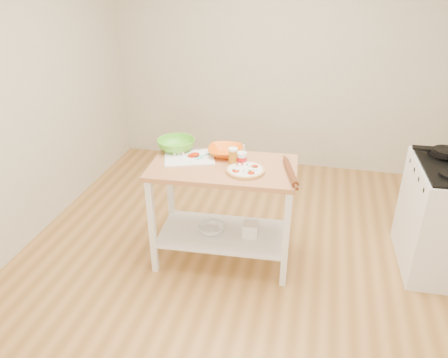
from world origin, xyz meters
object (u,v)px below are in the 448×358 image
at_px(shelf_bin, 250,230).
at_px(pizza, 245,170).
at_px(shelf_glass_bowl, 212,229).
at_px(beer_pint, 233,157).
at_px(spatula, 203,156).
at_px(cutting_board, 189,157).
at_px(orange_bowl, 226,151).
at_px(rolling_pin, 290,172).
at_px(yogurt_tub, 242,158).
at_px(green_bowl, 176,145).
at_px(prep_island, 223,193).
at_px(knife, 183,150).
at_px(skillet, 446,153).

bearing_deg(shelf_bin, pizza, -116.57).
bearing_deg(shelf_glass_bowl, beer_pint, 13.24).
xyz_separation_m(spatula, shelf_bin, (0.43, -0.09, -0.60)).
xyz_separation_m(cutting_board, orange_bowl, (0.28, 0.13, 0.03)).
relative_size(orange_bowl, rolling_pin, 0.70).
relative_size(beer_pint, shelf_bin, 1.19).
bearing_deg(yogurt_tub, cutting_board, 178.75).
height_order(beer_pint, rolling_pin, beer_pint).
bearing_deg(green_bowl, spatula, -21.77).
distance_m(cutting_board, rolling_pin, 0.84).
relative_size(prep_island, knife, 4.92).
xyz_separation_m(skillet, green_bowl, (-2.18, -0.28, -0.03)).
bearing_deg(beer_pint, yogurt_tub, 27.16).
height_order(spatula, yogurt_tub, yogurt_tub).
distance_m(skillet, shelf_bin, 1.69).
xyz_separation_m(skillet, shelf_glass_bowl, (-1.82, -0.50, -0.68)).
height_order(knife, beer_pint, beer_pint).
bearing_deg(skillet, prep_island, -155.27).
bearing_deg(rolling_pin, yogurt_tub, 164.64).
relative_size(prep_island, cutting_board, 2.51).
relative_size(skillet, orange_bowl, 1.30).
xyz_separation_m(pizza, shelf_glass_bowl, (-0.29, 0.06, -0.62)).
distance_m(skillet, cutting_board, 2.07).
distance_m(orange_bowl, rolling_pin, 0.61).
bearing_deg(shelf_bin, beer_pint, 174.16).
height_order(cutting_board, green_bowl, green_bowl).
bearing_deg(orange_bowl, cutting_board, -155.15).
distance_m(spatula, rolling_pin, 0.74).
relative_size(cutting_board, shelf_bin, 3.95).
height_order(knife, green_bowl, green_bowl).
relative_size(cutting_board, rolling_pin, 1.15).
bearing_deg(knife, beer_pint, -47.10).
xyz_separation_m(beer_pint, rolling_pin, (0.46, -0.08, -0.05)).
bearing_deg(green_bowl, skillet, 7.35).
bearing_deg(knife, shelf_glass_bowl, -62.43).
relative_size(yogurt_tub, shelf_bin, 1.46).
distance_m(green_bowl, rolling_pin, 1.02).
xyz_separation_m(prep_island, beer_pint, (0.07, 0.03, 0.32)).
bearing_deg(beer_pint, skillet, 15.55).
bearing_deg(shelf_bin, yogurt_tub, 152.81).
bearing_deg(skillet, knife, -163.05).
relative_size(pizza, spatula, 2.11).
bearing_deg(skillet, orange_bowl, -161.70).
relative_size(pizza, rolling_pin, 0.72).
height_order(orange_bowl, shelf_bin, orange_bowl).
height_order(orange_bowl, green_bowl, green_bowl).
relative_size(knife, green_bowl, 0.77).
bearing_deg(spatula, prep_island, -72.93).
xyz_separation_m(pizza, orange_bowl, (-0.22, 0.27, 0.02)).
distance_m(prep_island, knife, 0.51).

